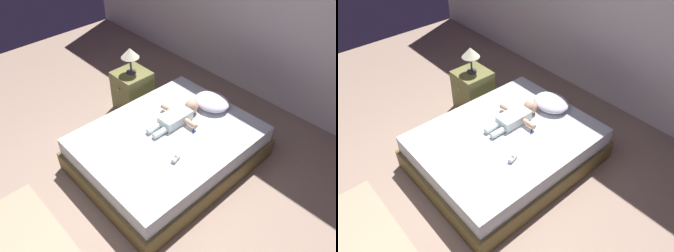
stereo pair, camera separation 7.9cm
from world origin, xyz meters
TOP-DOWN VIEW (x-y plane):
  - ground_plane at (0.00, 0.00)m, footprint 8.00×8.00m
  - bed at (-0.24, 1.16)m, footprint 1.45×1.86m
  - pillow at (-0.24, 1.84)m, footprint 0.42×0.35m
  - baby at (-0.32, 1.38)m, footprint 0.52×0.67m
  - toothbrush at (-0.10, 1.41)m, footprint 0.09×0.14m
  - nightstand at (-1.28, 1.51)m, footprint 0.41×0.44m
  - lamp at (-1.28, 1.51)m, footprint 0.22×0.22m
  - baby_bottle at (0.09, 0.95)m, footprint 0.07×0.11m

SIDE VIEW (x-z plane):
  - ground_plane at x=0.00m, z-range 0.00..0.00m
  - bed at x=-0.24m, z-range 0.00..0.41m
  - nightstand at x=-1.28m, z-range 0.00..0.54m
  - toothbrush at x=-0.10m, z-range 0.41..0.44m
  - baby_bottle at x=0.09m, z-range 0.41..0.48m
  - baby at x=-0.32m, z-range 0.40..0.55m
  - pillow at x=-0.24m, z-range 0.42..0.55m
  - lamp at x=-1.28m, z-range 0.63..0.96m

